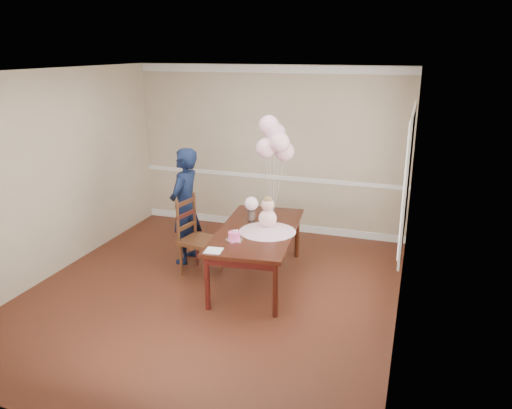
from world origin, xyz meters
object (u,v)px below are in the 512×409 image
object	(u,v)px
birthday_cake	(234,236)
woman	(185,206)
dining_chair_seat	(200,241)
dining_table_top	(257,231)

from	to	relation	value
birthday_cake	woman	world-z (taller)	woman
birthday_cake	woman	size ratio (longest dim) A/B	0.09
dining_chair_seat	woman	bearing A→B (deg)	147.61
dining_table_top	woman	bearing A→B (deg)	159.78
woman	birthday_cake	bearing A→B (deg)	55.25
woman	dining_chair_seat	bearing A→B (deg)	48.81
birthday_cake	woman	distance (m)	1.26
birthday_cake	dining_chair_seat	bearing A→B (deg)	147.97
birthday_cake	dining_chair_seat	distance (m)	0.82
birthday_cake	dining_chair_seat	xyz separation A→B (m)	(-0.65, 0.41, -0.30)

